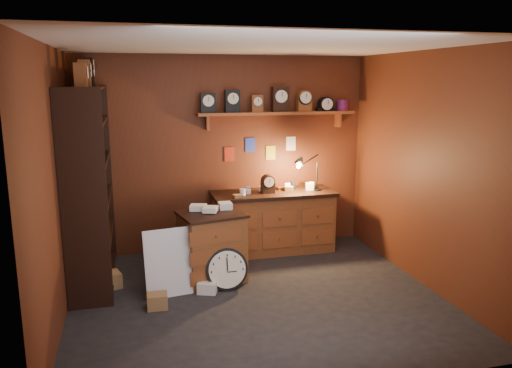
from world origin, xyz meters
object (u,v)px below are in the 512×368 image
at_px(low_cabinet, 212,244).
at_px(big_round_clock, 227,269).
at_px(shelving_unit, 86,178).
at_px(workbench, 273,218).

distance_m(low_cabinet, big_round_clock, 0.39).
relative_size(shelving_unit, workbench, 1.51).
distance_m(workbench, big_round_clock, 1.47).
height_order(workbench, low_cabinet, workbench).
distance_m(shelving_unit, big_round_clock, 1.94).
relative_size(workbench, low_cabinet, 1.85).
height_order(shelving_unit, low_cabinet, shelving_unit).
xyz_separation_m(shelving_unit, workbench, (2.40, 0.49, -0.78)).
xyz_separation_m(shelving_unit, big_round_clock, (1.52, -0.65, -1.01)).
bearing_deg(low_cabinet, shelving_unit, 154.43).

